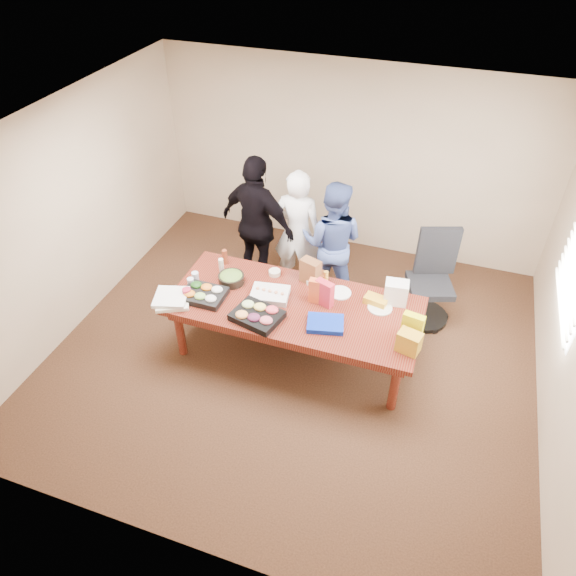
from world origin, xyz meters
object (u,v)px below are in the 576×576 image
at_px(person_center, 297,232).
at_px(person_right, 332,243).
at_px(sheet_cake, 270,294).
at_px(office_chair, 431,282).
at_px(salad_bowl, 231,279).
at_px(conference_table, 294,328).

relative_size(person_center, person_right, 1.04).
height_order(person_center, sheet_cake, person_center).
xyz_separation_m(person_center, sheet_cake, (0.07, -1.19, -0.08)).
xyz_separation_m(office_chair, salad_bowl, (-2.21, -0.96, 0.21)).
relative_size(person_right, salad_bowl, 5.48).
xyz_separation_m(sheet_cake, salad_bowl, (-0.52, 0.11, 0.01)).
bearing_deg(conference_table, salad_bowl, 170.84).
bearing_deg(person_center, salad_bowl, 61.97).
distance_m(office_chair, person_center, 1.78).
bearing_deg(person_center, conference_table, 101.67).
xyz_separation_m(office_chair, person_right, (-1.28, 0.09, 0.24)).
bearing_deg(person_center, person_right, 171.00).
distance_m(sheet_cake, salad_bowl, 0.53).
bearing_deg(person_right, person_center, -6.31).
bearing_deg(salad_bowl, conference_table, -9.16).
bearing_deg(salad_bowl, person_center, 67.27).
height_order(sheet_cake, salad_bowl, salad_bowl).
xyz_separation_m(person_center, person_right, (0.47, -0.03, -0.03)).
relative_size(person_center, salad_bowl, 5.71).
relative_size(conference_table, sheet_cake, 6.65).
height_order(conference_table, salad_bowl, salad_bowl).
height_order(person_right, salad_bowl, person_right).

